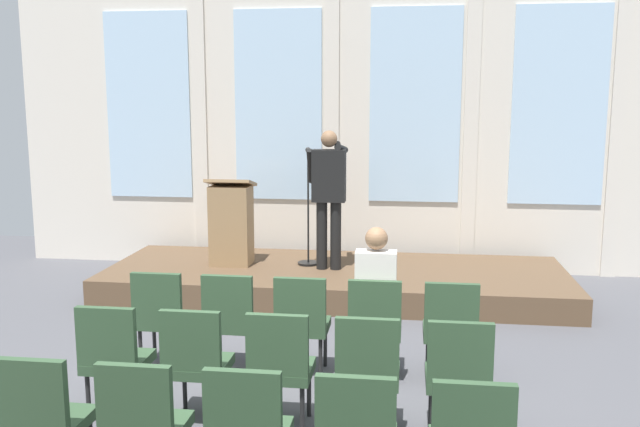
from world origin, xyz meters
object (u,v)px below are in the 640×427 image
(chair_r1_c2, at_px, (280,362))
(chair_r0_c3, at_px, (375,322))
(mic_stand, at_px, (308,239))
(chair_r2_c1, at_px, (143,421))
(speaker, at_px, (329,189))
(chair_r2_c0, at_px, (42,415))
(lectern, at_px, (231,223))
(chair_r0_c1, at_px, (231,316))
(chair_r1_c1, at_px, (195,358))
(chair_r1_c0, at_px, (114,354))
(chair_r0_c2, at_px, (302,319))
(chair_r0_c0, at_px, (162,313))
(chair_r1_c3, at_px, (368,367))
(chair_r0_c4, at_px, (450,325))
(chair_r1_c4, at_px, (458,371))
(audience_r0_c3, at_px, (376,295))

(chair_r1_c2, bearing_deg, chair_r0_c3, 57.76)
(mic_stand, xyz_separation_m, chair_r2_c1, (-0.27, -5.01, -0.12))
(speaker, height_order, chair_r2_c0, speaker)
(lectern, distance_m, chair_r0_c1, 2.92)
(mic_stand, distance_m, chair_r1_c2, 3.99)
(speaker, relative_size, chair_r1_c1, 1.89)
(chair_r2_c1, bearing_deg, chair_r1_c1, 90.00)
(lectern, height_order, chair_r0_c1, lectern)
(chair_r2_c0, bearing_deg, chair_r1_c0, 90.00)
(mic_stand, distance_m, chair_r1_c1, 3.98)
(chair_r0_c1, relative_size, chair_r2_c1, 1.00)
(chair_r0_c2, xyz_separation_m, chair_r2_c1, (-0.65, -2.07, 0.00))
(chair_r2_c0, bearing_deg, chair_r0_c1, 72.50)
(chair_r2_c0, bearing_deg, chair_r0_c0, 90.00)
(chair_r1_c1, bearing_deg, chair_r0_c1, 90.00)
(chair_r1_c3, xyz_separation_m, chair_r2_c0, (-1.96, -1.04, 0.00))
(mic_stand, relative_size, chair_r0_c1, 1.65)
(speaker, relative_size, chair_r1_c0, 1.89)
(chair_r0_c1, xyz_separation_m, chair_r2_c0, (-0.65, -2.07, 0.00))
(chair_r0_c4, height_order, chair_r2_c0, same)
(speaker, height_order, chair_r2_c1, speaker)
(mic_stand, xyz_separation_m, chair_r0_c4, (1.69, -2.93, -0.12))
(chair_r0_c1, distance_m, chair_r1_c4, 2.22)
(chair_r0_c4, distance_m, chair_r1_c4, 1.04)
(lectern, relative_size, chair_r0_c2, 1.23)
(chair_r0_c3, height_order, chair_r1_c0, same)
(chair_r0_c2, xyz_separation_m, chair_r1_c1, (-0.65, -1.04, 0.00))
(mic_stand, bearing_deg, chair_r1_c3, -75.39)
(speaker, xyz_separation_m, mic_stand, (-0.30, 0.20, -0.70))
(audience_r0_c3, distance_m, chair_r1_c2, 1.31)
(chair_r0_c2, relative_size, chair_r1_c2, 1.00)
(speaker, distance_m, chair_r0_c4, 3.18)
(chair_r1_c0, bearing_deg, speaker, 72.05)
(mic_stand, relative_size, chair_r1_c2, 1.65)
(chair_r0_c0, height_order, chair_r2_c1, same)
(chair_r0_c0, relative_size, chair_r0_c4, 1.00)
(chair_r0_c3, bearing_deg, chair_r1_c3, -90.00)
(chair_r2_c1, bearing_deg, chair_r0_c4, 46.59)
(chair_r0_c1, xyz_separation_m, chair_r0_c3, (1.31, 0.00, 0.00))
(chair_r0_c3, bearing_deg, chair_r0_c4, 0.00)
(chair_r0_c1, height_order, chair_r1_c0, same)
(chair_r0_c3, relative_size, chair_r1_c2, 1.00)
(mic_stand, distance_m, chair_r1_c0, 4.08)
(chair_r1_c2, bearing_deg, audience_r0_c3, 59.61)
(audience_r0_c3, relative_size, chair_r2_c1, 1.47)
(chair_r1_c3, relative_size, chair_r1_c4, 1.00)
(chair_r0_c0, height_order, chair_r1_c4, same)
(chair_r0_c2, xyz_separation_m, chair_r1_c3, (0.65, -1.04, 0.00))
(chair_r0_c4, distance_m, chair_r1_c0, 2.82)
(lectern, relative_size, chair_r1_c1, 1.23)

